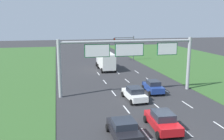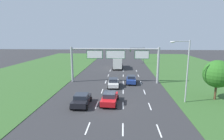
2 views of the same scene
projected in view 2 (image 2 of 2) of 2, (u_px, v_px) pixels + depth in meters
ground_plane at (110, 105)px, 23.12m from camera, size 200.00×200.00×0.00m
grass_verge_left at (7, 83)px, 34.25m from camera, size 24.00×120.00×0.06m
lane_dashes_inner_left at (100, 97)px, 26.17m from camera, size 0.14×44.40×0.01m
lane_dashes_inner_right at (123, 98)px, 25.94m from camera, size 0.14×44.40×0.01m
lane_dashes_slip at (147, 98)px, 25.72m from camera, size 0.14×44.40×0.01m
car_near_red at (113, 82)px, 31.52m from camera, size 2.21×4.33×1.58m
car_lead_silver at (110, 98)px, 23.62m from camera, size 2.38×4.52×1.60m
car_mid_lane at (82, 100)px, 22.99m from camera, size 2.23×4.16×1.55m
car_far_ahead at (131, 79)px, 33.75m from camera, size 2.12×4.00×1.58m
box_truck at (118, 62)px, 49.66m from camera, size 2.71×7.83×3.18m
sign_gantry at (115, 58)px, 33.70m from camera, size 17.24×0.44×7.00m
traffic_light_mast at (138, 52)px, 57.84m from camera, size 4.76×0.49×5.60m
street_lamp at (185, 66)px, 23.19m from camera, size 2.61×0.32×8.50m
roadside_tree_near at (217, 74)px, 24.43m from camera, size 3.87×3.87×5.76m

